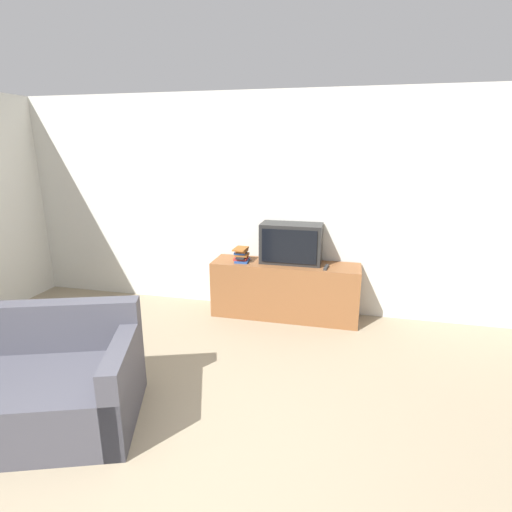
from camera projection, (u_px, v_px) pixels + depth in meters
name	position (u px, v px, depth m)	size (l,w,h in m)	color
ground_plane	(135.00, 497.00, 2.36)	(14.00, 14.00, 0.00)	gray
wall_back	(255.00, 205.00, 4.84)	(9.00, 0.06, 2.60)	silver
tv_stand	(285.00, 290.00, 4.75)	(1.72, 0.45, 0.66)	brown
television	(291.00, 243.00, 4.64)	(0.70, 0.34, 0.46)	black
book_stack	(242.00, 255.00, 4.71)	(0.18, 0.23, 0.17)	#23478E
remote_on_stand	(326.00, 267.00, 4.47)	(0.06, 0.19, 0.02)	#2D2D2D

